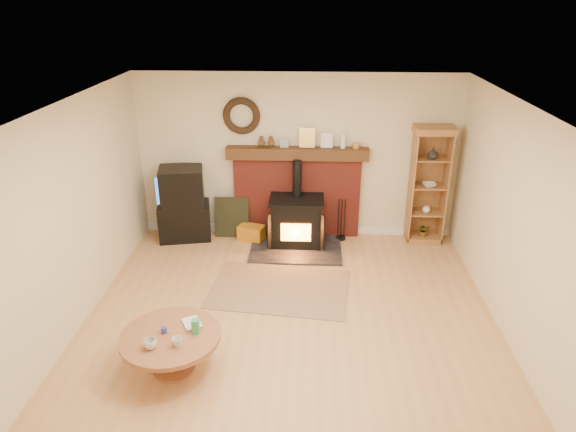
# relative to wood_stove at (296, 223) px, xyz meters

# --- Properties ---
(ground) EXTENTS (5.50, 5.50, 0.00)m
(ground) POSITION_rel_wood_stove_xyz_m (-0.01, -2.28, -0.38)
(ground) COLOR tan
(ground) RESTS_ON ground
(room_shell) EXTENTS (5.02, 5.52, 2.61)m
(room_shell) POSITION_rel_wood_stove_xyz_m (-0.03, -2.18, 1.34)
(room_shell) COLOR beige
(room_shell) RESTS_ON ground
(chimney_breast) EXTENTS (2.20, 0.22, 1.78)m
(chimney_breast) POSITION_rel_wood_stove_xyz_m (-0.01, 0.39, 0.42)
(chimney_breast) COLOR maroon
(chimney_breast) RESTS_ON ground
(wood_stove) EXTENTS (1.40, 1.00, 1.33)m
(wood_stove) POSITION_rel_wood_stove_xyz_m (0.00, 0.00, 0.00)
(wood_stove) COLOR black
(wood_stove) RESTS_ON ground
(area_rug) EXTENTS (1.95, 1.45, 0.01)m
(area_rug) POSITION_rel_wood_stove_xyz_m (-0.18, -1.34, -0.37)
(area_rug) COLOR brown
(area_rug) RESTS_ON ground
(tv_unit) EXTENTS (0.90, 0.70, 1.18)m
(tv_unit) POSITION_rel_wood_stove_xyz_m (-1.81, 0.19, 0.19)
(tv_unit) COLOR black
(tv_unit) RESTS_ON ground
(curio_cabinet) EXTENTS (0.60, 0.43, 1.86)m
(curio_cabinet) POSITION_rel_wood_stove_xyz_m (2.02, 0.28, 0.56)
(curio_cabinet) COLOR brown
(curio_cabinet) RESTS_ON ground
(firelog_box) EXTENTS (0.46, 0.36, 0.25)m
(firelog_box) POSITION_rel_wood_stove_xyz_m (-0.73, 0.12, -0.25)
(firelog_box) COLOR #D4D80C
(firelog_box) RESTS_ON ground
(leaning_painting) EXTENTS (0.55, 0.15, 0.65)m
(leaning_painting) POSITION_rel_wood_stove_xyz_m (-1.06, 0.27, -0.05)
(leaning_painting) COLOR black
(leaning_painting) RESTS_ON ground
(fire_tools) EXTENTS (0.16, 0.16, 0.70)m
(fire_tools) POSITION_rel_wood_stove_xyz_m (0.71, 0.22, -0.24)
(fire_tools) COLOR black
(fire_tools) RESTS_ON ground
(coffee_table) EXTENTS (1.04, 1.04, 0.60)m
(coffee_table) POSITION_rel_wood_stove_xyz_m (-1.20, -3.00, -0.02)
(coffee_table) COLOR brown
(coffee_table) RESTS_ON ground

